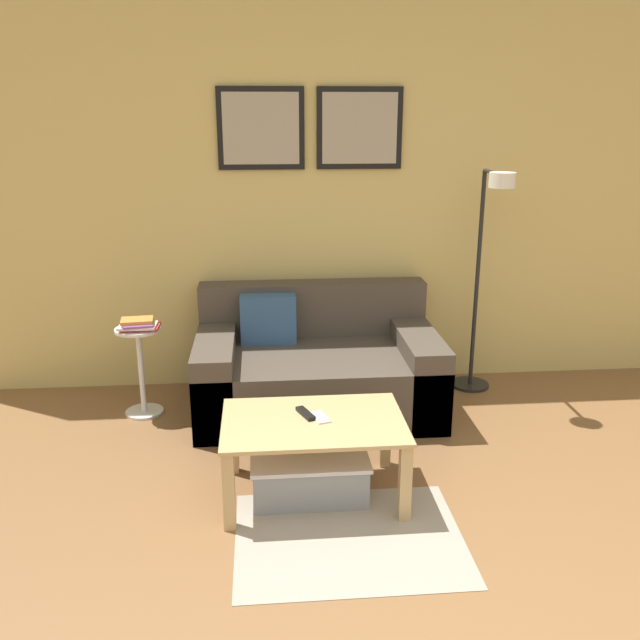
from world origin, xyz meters
TOP-DOWN VIEW (x-y plane):
  - wall_back at (-0.01, 3.13)m, footprint 5.60×0.09m
  - area_rug at (-0.27, 1.18)m, footprint 1.03×0.80m
  - couch at (-0.30, 2.64)m, footprint 1.52×0.94m
  - coffee_table at (-0.40, 1.57)m, footprint 0.89×0.59m
  - storage_bin at (-0.42, 1.58)m, footprint 0.58×0.39m
  - floor_lamp at (0.81, 2.73)m, footprint 0.26×0.54m
  - side_table at (-1.40, 2.63)m, footprint 0.28×0.28m
  - book_stack at (-1.39, 2.61)m, footprint 0.24×0.20m
  - remote_control at (-0.43, 1.63)m, footprint 0.09×0.15m
  - cell_phone at (-0.36, 1.60)m, footprint 0.10×0.15m

SIDE VIEW (x-z plane):
  - area_rug at x=-0.27m, z-range 0.00..0.01m
  - storage_bin at x=-0.42m, z-range 0.00..0.22m
  - couch at x=-0.30m, z-range -0.11..0.64m
  - coffee_table at x=-0.40m, z-range 0.13..0.54m
  - side_table at x=-1.40m, z-range 0.05..0.62m
  - cell_phone at x=-0.36m, z-range 0.41..0.42m
  - remote_control at x=-0.43m, z-range 0.41..0.43m
  - book_stack at x=-1.39m, z-range 0.57..0.63m
  - floor_lamp at x=0.81m, z-range 0.14..1.65m
  - wall_back at x=-0.01m, z-range 0.01..2.56m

